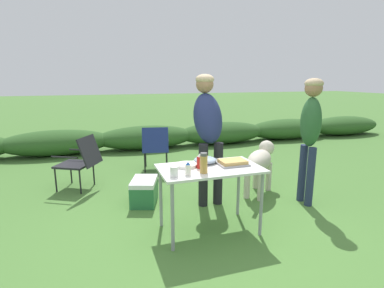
# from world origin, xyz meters

# --- Properties ---
(ground_plane) EXTENTS (60.00, 60.00, 0.00)m
(ground_plane) POSITION_xyz_m (0.00, 0.00, 0.00)
(ground_plane) COLOR #477533
(shrub_hedge) EXTENTS (14.40, 0.90, 0.56)m
(shrub_hedge) POSITION_xyz_m (0.00, 4.23, 0.28)
(shrub_hedge) COLOR #2D5623
(shrub_hedge) RESTS_ON ground
(folding_table) EXTENTS (1.10, 0.64, 0.74)m
(folding_table) POSITION_xyz_m (0.00, 0.00, 0.66)
(folding_table) COLOR silver
(folding_table) RESTS_ON ground
(food_tray) EXTENTS (0.32, 0.24, 0.06)m
(food_tray) POSITION_xyz_m (0.27, 0.01, 0.77)
(food_tray) COLOR #9E9EA3
(food_tray) RESTS_ON folding_table
(plate_stack) EXTENTS (0.23, 0.23, 0.04)m
(plate_stack) POSITION_xyz_m (-0.24, 0.10, 0.76)
(plate_stack) COLOR white
(plate_stack) RESTS_ON folding_table
(mixing_bowl) EXTENTS (0.25, 0.25, 0.08)m
(mixing_bowl) POSITION_xyz_m (0.01, 0.17, 0.78)
(mixing_bowl) COLOR #99B2CC
(mixing_bowl) RESTS_ON folding_table
(paper_cup_stack) EXTENTS (0.08, 0.08, 0.10)m
(paper_cup_stack) POSITION_xyz_m (-0.45, -0.18, 0.79)
(paper_cup_stack) COLOR white
(paper_cup_stack) RESTS_ON folding_table
(mayo_bottle) EXTENTS (0.06, 0.06, 0.13)m
(mayo_bottle) POSITION_xyz_m (-0.30, -0.17, 0.80)
(mayo_bottle) COLOR silver
(mayo_bottle) RESTS_ON folding_table
(ketchup_bottle) EXTENTS (0.06, 0.06, 0.16)m
(ketchup_bottle) POSITION_xyz_m (-0.11, 0.01, 0.82)
(ketchup_bottle) COLOR red
(ketchup_bottle) RESTS_ON folding_table
(spice_jar) EXTENTS (0.08, 0.08, 0.21)m
(spice_jar) POSITION_xyz_m (-0.13, -0.16, 0.84)
(spice_jar) COLOR #B2893D
(spice_jar) RESTS_ON folding_table
(standing_person_in_dark_puffer) EXTENTS (0.39, 0.52, 1.74)m
(standing_person_in_dark_puffer) POSITION_xyz_m (0.27, 0.79, 1.09)
(standing_person_in_dark_puffer) COLOR black
(standing_person_in_dark_puffer) RESTS_ON ground
(standing_person_in_red_jacket) EXTENTS (0.25, 0.33, 1.68)m
(standing_person_in_red_jacket) POSITION_xyz_m (1.52, 0.31, 1.08)
(standing_person_in_red_jacket) COLOR #232D4C
(standing_person_in_red_jacket) RESTS_ON ground
(dog) EXTENTS (0.84, 0.82, 0.73)m
(dog) POSITION_xyz_m (1.13, 0.84, 0.49)
(dog) COLOR beige
(dog) RESTS_ON ground
(camp_chair_green_behind_table) EXTENTS (0.74, 0.69, 0.83)m
(camp_chair_green_behind_table) POSITION_xyz_m (-1.40, 1.82, 0.47)
(camp_chair_green_behind_table) COLOR #232328
(camp_chair_green_behind_table) RESTS_ON ground
(camp_chair_near_hedge) EXTENTS (0.58, 0.67, 0.83)m
(camp_chair_near_hedge) POSITION_xyz_m (-0.13, 2.38, 0.47)
(camp_chair_near_hedge) COLOR navy
(camp_chair_near_hedge) RESTS_ON ground
(cooler_box) EXTENTS (0.46, 0.56, 0.34)m
(cooler_box) POSITION_xyz_m (-0.57, 0.98, 0.17)
(cooler_box) COLOR #286B3D
(cooler_box) RESTS_ON ground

